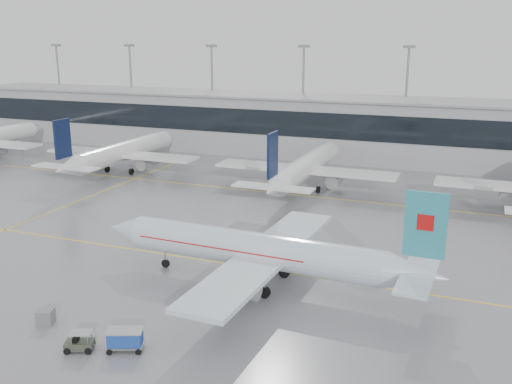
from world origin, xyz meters
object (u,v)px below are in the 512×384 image
at_px(baggage_tug, 79,344).
at_px(baggage_cart, 125,338).
at_px(air_canada_jet, 264,252).
at_px(gse_unit, 46,317).

height_order(baggage_tug, baggage_cart, baggage_cart).
distance_m(baggage_tug, baggage_cart, 3.63).
xyz_separation_m(air_canada_jet, baggage_tug, (-9.10, -16.87, -3.00)).
height_order(air_canada_jet, baggage_cart, air_canada_jet).
bearing_deg(baggage_cart, baggage_tug, 180.00).
distance_m(air_canada_jet, baggage_cart, 16.73).
bearing_deg(gse_unit, baggage_tug, -44.60).
relative_size(baggage_cart, gse_unit, 2.39).
xyz_separation_m(baggage_tug, baggage_cart, (3.33, 1.37, 0.45)).
xyz_separation_m(air_canada_jet, baggage_cart, (-5.77, -15.49, -2.55)).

